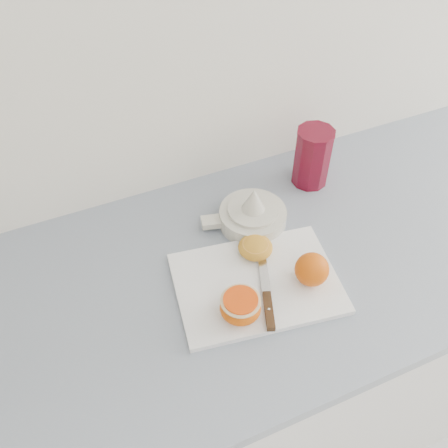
% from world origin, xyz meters
% --- Properties ---
extents(counter, '(2.30, 0.64, 0.89)m').
position_xyz_m(counter, '(0.13, 1.70, 0.45)').
color(counter, white).
rests_on(counter, ground).
extents(cutting_board, '(0.35, 0.28, 0.01)m').
position_xyz_m(cutting_board, '(-0.03, 1.65, 0.90)').
color(cutting_board, white).
rests_on(cutting_board, counter).
extents(whole_orange, '(0.07, 0.07, 0.07)m').
position_xyz_m(whole_orange, '(0.07, 1.61, 0.94)').
color(whole_orange, orange).
rests_on(whole_orange, cutting_board).
extents(half_orange, '(0.08, 0.08, 0.05)m').
position_xyz_m(half_orange, '(-0.09, 1.59, 0.93)').
color(half_orange, orange).
rests_on(half_orange, cutting_board).
extents(squeezed_shell, '(0.07, 0.07, 0.03)m').
position_xyz_m(squeezed_shell, '(-0.00, 1.72, 0.92)').
color(squeezed_shell, orange).
rests_on(squeezed_shell, cutting_board).
extents(paring_knife, '(0.08, 0.18, 0.01)m').
position_xyz_m(paring_knife, '(-0.04, 1.59, 0.91)').
color(paring_knife, '#3F2114').
rests_on(paring_knife, cutting_board).
extents(citrus_juicer, '(0.19, 0.15, 0.10)m').
position_xyz_m(citrus_juicer, '(0.04, 1.81, 0.92)').
color(citrus_juicer, white).
rests_on(citrus_juicer, counter).
extents(red_tumbler, '(0.09, 0.09, 0.15)m').
position_xyz_m(red_tumbler, '(0.23, 1.88, 0.96)').
color(red_tumbler, maroon).
rests_on(red_tumbler, counter).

